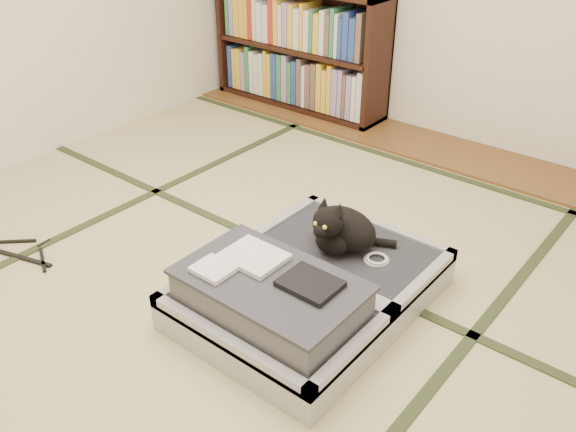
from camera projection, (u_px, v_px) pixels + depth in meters
The scene contains 8 objects.
floor at pixel (232, 289), 2.80m from camera, with size 4.50×4.50×0.00m, color #CBBF87.
wood_strip at pixel (435, 148), 4.13m from camera, with size 4.00×0.50×0.02m, color brown.
tatami_borders at pixel (298, 243), 3.13m from camera, with size 4.00×4.50×0.01m.
bookcase at pixel (299, 50), 4.62m from camera, with size 1.43×0.33×0.92m.
suitcase at pixel (304, 289), 2.62m from camera, with size 0.83×1.11×0.33m.
cat at pixel (340, 229), 2.74m from camera, with size 0.37×0.37×0.30m.
cable_coil at pixel (377, 259), 2.71m from camera, with size 0.11×0.11×0.03m.
hanger at pixel (23, 253), 3.04m from camera, with size 0.45×0.26×0.01m.
Camera 1 is at (1.61, -1.57, 1.72)m, focal length 38.00 mm.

